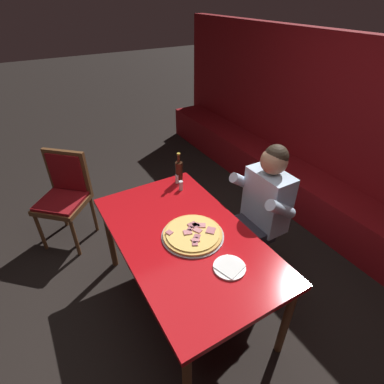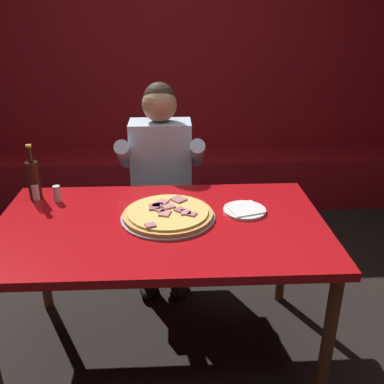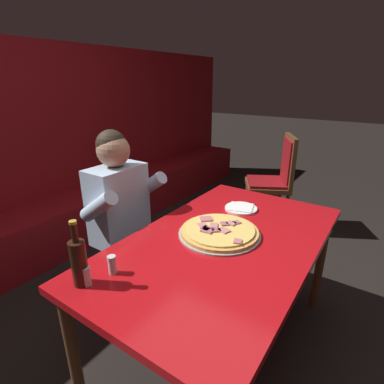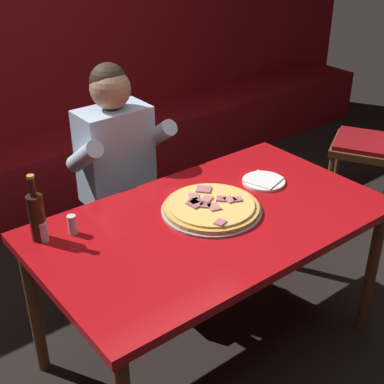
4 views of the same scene
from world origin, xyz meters
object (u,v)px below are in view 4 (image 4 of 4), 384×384
(pizza, at_px, (211,207))
(diner_seated_blue_shirt, at_px, (124,172))
(beer_bottle, at_px, (37,216))
(shaker_red_pepper_flakes, at_px, (72,226))
(main_dining_table, at_px, (212,232))
(dining_chair_side_aisle, at_px, (381,134))
(shaker_oregano, at_px, (43,232))
(plate_white_paper, at_px, (264,181))

(pizza, distance_m, diner_seated_blue_shirt, 0.67)
(beer_bottle, bearing_deg, shaker_red_pepper_flakes, -21.91)
(shaker_red_pepper_flakes, relative_size, diner_seated_blue_shirt, 0.07)
(shaker_red_pepper_flakes, bearing_deg, diner_seated_blue_shirt, 40.49)
(main_dining_table, xyz_separation_m, pizza, (0.04, 0.05, 0.09))
(diner_seated_blue_shirt, relative_size, dining_chair_side_aisle, 1.24)
(shaker_oregano, bearing_deg, diner_seated_blue_shirt, 33.41)
(main_dining_table, xyz_separation_m, shaker_red_pepper_flakes, (-0.54, 0.26, 0.11))
(pizza, relative_size, beer_bottle, 1.55)
(pizza, bearing_deg, main_dining_table, -127.21)
(dining_chair_side_aisle, bearing_deg, diner_seated_blue_shirt, 167.79)
(main_dining_table, distance_m, shaker_oregano, 0.72)
(beer_bottle, height_order, dining_chair_side_aisle, beer_bottle)
(pizza, relative_size, plate_white_paper, 2.15)
(main_dining_table, distance_m, shaker_red_pepper_flakes, 0.61)
(pizza, xyz_separation_m, beer_bottle, (-0.70, 0.27, 0.09))
(pizza, relative_size, diner_seated_blue_shirt, 0.35)
(pizza, distance_m, plate_white_paper, 0.38)
(beer_bottle, xyz_separation_m, shaker_oregano, (0.01, -0.02, -0.07))
(beer_bottle, relative_size, shaker_oregano, 3.40)
(shaker_oregano, xyz_separation_m, shaker_red_pepper_flakes, (0.12, -0.03, 0.00))
(plate_white_paper, height_order, shaker_red_pepper_flakes, shaker_red_pepper_flakes)
(beer_bottle, distance_m, shaker_oregano, 0.08)
(main_dining_table, height_order, diner_seated_blue_shirt, diner_seated_blue_shirt)
(beer_bottle, xyz_separation_m, diner_seated_blue_shirt, (0.65, 0.40, -0.17))
(beer_bottle, bearing_deg, plate_white_paper, -11.42)
(pizza, xyz_separation_m, plate_white_paper, (0.38, 0.05, -0.01))
(shaker_oregano, distance_m, diner_seated_blue_shirt, 0.77)
(main_dining_table, relative_size, beer_bottle, 5.30)
(main_dining_table, xyz_separation_m, plate_white_paper, (0.41, 0.10, 0.08))
(shaker_oregano, height_order, shaker_red_pepper_flakes, same)
(beer_bottle, bearing_deg, pizza, -20.89)
(dining_chair_side_aisle, bearing_deg, beer_bottle, -179.68)
(main_dining_table, distance_m, diner_seated_blue_shirt, 0.71)
(plate_white_paper, bearing_deg, diner_seated_blue_shirt, 124.53)
(plate_white_paper, relative_size, shaker_red_pepper_flakes, 2.44)
(shaker_oregano, distance_m, dining_chair_side_aisle, 2.43)
(main_dining_table, distance_m, pizza, 0.11)
(main_dining_table, height_order, shaker_oregano, shaker_oregano)
(beer_bottle, relative_size, shaker_red_pepper_flakes, 3.40)
(shaker_red_pepper_flakes, bearing_deg, dining_chair_side_aisle, 1.57)
(shaker_red_pepper_flakes, bearing_deg, pizza, -20.66)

